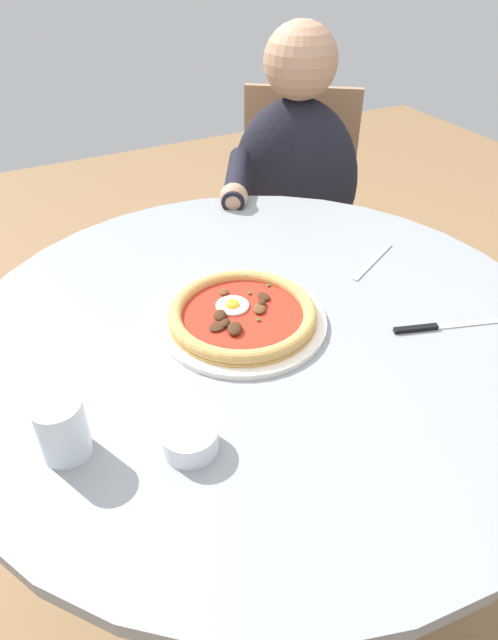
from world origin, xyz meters
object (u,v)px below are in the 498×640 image
Objects in this scene: dining_table at (261,380)px; ramekin_capers at (190,438)px; fork_utensil at (373,261)px; water_glass at (63,431)px; steak_knife at (435,327)px; cafe_chair_diner at (295,207)px; diner_person at (291,241)px; pizza_on_plate at (242,316)px.

dining_table is 13.73× the size of ramekin_capers.
dining_table is 0.34m from fork_utensil.
water_glass is 0.63m from steak_knife.
ramekin_capers is at bearing -128.49° from cafe_chair_diner.
diner_person is (0.19, 0.78, -0.26)m from steak_knife.
dining_table is at bearing -165.73° from fork_utensil.
water_glass is 0.10× the size of cafe_chair_diner.
water_glass reaches higher than fork_utensil.
water_glass is at bearing -162.87° from fork_utensil.
ramekin_capers is at bearing -131.09° from pizza_on_plate.
steak_knife reaches higher than dining_table.
pizza_on_plate is 0.29m from ramekin_capers.
fork_utensil is (0.04, 0.23, -0.00)m from steak_knife.
steak_knife is (0.26, -0.15, 0.14)m from dining_table.
dining_table is at bearing -125.42° from diner_person.
steak_knife is at bearing -100.91° from fork_utensil.
cafe_chair_diner reaches higher than pizza_on_plate.
cafe_chair_diner is at bearing 73.04° from steak_knife.
fork_utensil reaches higher than dining_table.
diner_person reaches higher than dining_table.
pizza_on_plate reaches higher than fork_utensil.
ramekin_capers reaches higher than dining_table.
dining_table is 0.43m from water_glass.
pizza_on_plate is 3.80× the size of ramekin_capers.
pizza_on_plate is 0.33× the size of cafe_chair_diner.
pizza_on_plate is 0.34m from fork_utensil.
dining_table is 0.78m from diner_person.
cafe_chair_diner is at bearing 54.45° from dining_table.
steak_knife is 0.84m from diner_person.
steak_knife is 0.18× the size of diner_person.
diner_person is (0.14, 0.55, -0.26)m from fork_utensil.
water_glass is 0.08× the size of diner_person.
cafe_chair_diner reaches higher than fork_utensil.
water_glass is at bearing -135.81° from cafe_chair_diner.
ramekin_capers is at bearing -152.05° from fork_utensil.
water_glass is 1.28m from cafe_chair_diner.
diner_person is at bearing 52.04° from pizza_on_plate.
cafe_chair_diner reaches higher than water_glass.
cafe_chair_diner is at bearing 44.19° from water_glass.
cafe_chair_diner is at bearing 52.31° from pizza_on_plate.
dining_table is 12.09× the size of water_glass.
dining_table is 6.77× the size of fork_utensil.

